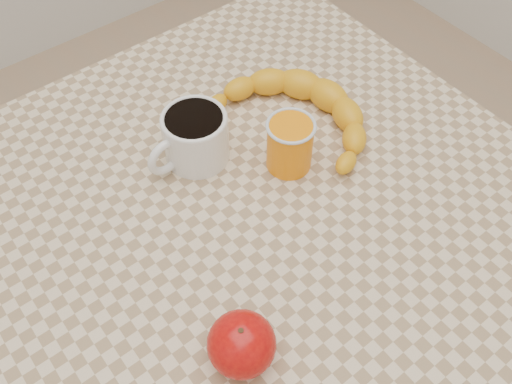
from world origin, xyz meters
TOP-DOWN VIEW (x-y plane):
  - table at (0.00, 0.00)m, footprint 0.80×0.80m
  - coffee_mug at (-0.02, 0.12)m, footprint 0.13×0.10m
  - orange_juice_glass at (0.08, 0.02)m, footprint 0.07×0.07m
  - apple at (-0.15, -0.17)m, footprint 0.10×0.10m
  - banana at (0.14, 0.08)m, footprint 0.31×0.37m

SIDE VIEW (x-z plane):
  - table at x=0.00m, z-range 0.29..1.04m
  - banana at x=0.14m, z-range 0.75..0.80m
  - apple at x=-0.15m, z-range 0.75..0.82m
  - orange_juice_glass at x=0.08m, z-range 0.75..0.83m
  - coffee_mug at x=-0.02m, z-range 0.75..0.83m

